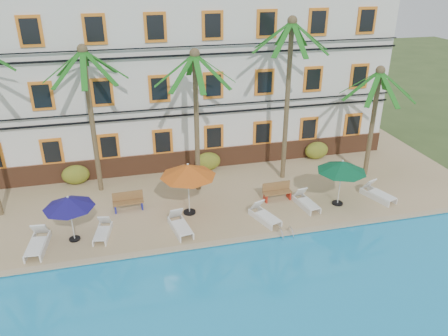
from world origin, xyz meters
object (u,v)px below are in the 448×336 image
object	(u,v)px
umbrella_green	(342,167)
bench_left	(128,201)
lounger_a	(37,243)
lounger_e	(306,202)
lounger_c	(180,225)
lounger_f	(378,193)
palm_e	(375,106)
palm_c	(196,103)
umbrella_blue	(68,203)
lounger_b	(103,231)
pool_ladder	(285,235)
bench_right	(277,191)
lounger_d	(264,215)
palm_d	(288,81)
palm_b	(89,101)
umbrella_red	(188,171)

from	to	relation	value
umbrella_green	bench_left	world-z (taller)	umbrella_green
lounger_a	lounger_e	world-z (taller)	lounger_a
lounger_c	lounger_f	world-z (taller)	same
palm_e	lounger_a	distance (m)	18.22
palm_c	umbrella_blue	xyz separation A→B (m)	(-6.27, -3.44, -2.95)
lounger_b	pool_ladder	world-z (taller)	lounger_b
lounger_c	lounger_a	bearing A→B (deg)	179.66
palm_e	lounger_c	distance (m)	12.43
umbrella_green	bench_right	distance (m)	3.52
lounger_d	palm_e	bearing A→B (deg)	24.70
palm_d	lounger_b	world-z (taller)	palm_d
palm_d	bench_left	world-z (taller)	palm_d
palm_b	lounger_d	bearing A→B (deg)	-33.71
palm_c	lounger_e	xyz separation A→B (m)	(4.91, -3.18, -4.57)
umbrella_green	lounger_b	distance (m)	11.78
bench_right	palm_d	bearing A→B (deg)	62.50
palm_b	palm_d	size ratio (longest dim) A/B	0.87
lounger_a	lounger_b	xyz separation A→B (m)	(2.71, 0.36, -0.05)
umbrella_red	bench_left	bearing A→B (deg)	159.52
palm_e	umbrella_blue	world-z (taller)	palm_e
palm_b	palm_e	distance (m)	15.06
umbrella_blue	lounger_c	world-z (taller)	umbrella_blue
umbrella_blue	lounger_c	size ratio (longest dim) A/B	1.12
palm_e	lounger_c	bearing A→B (deg)	-163.92
palm_b	lounger_d	size ratio (longest dim) A/B	4.00
palm_b	bench_left	distance (m)	5.32
palm_b	lounger_a	distance (m)	7.28
palm_e	umbrella_green	world-z (taller)	palm_e
umbrella_green	palm_c	bearing A→B (deg)	153.21
lounger_e	palm_d	bearing A→B (deg)	89.03
palm_c	bench_right	distance (m)	6.13
palm_c	lounger_d	distance (m)	6.49
lounger_f	bench_left	bearing A→B (deg)	171.21
palm_b	lounger_a	world-z (taller)	palm_b
palm_b	palm_c	distance (m)	5.29
umbrella_red	lounger_e	bearing A→B (deg)	-7.66
umbrella_red	lounger_c	size ratio (longest dim) A/B	1.36
palm_c	lounger_a	size ratio (longest dim) A/B	3.70
palm_b	lounger_b	size ratio (longest dim) A/B	4.46
lounger_a	lounger_e	size ratio (longest dim) A/B	1.10
palm_c	umbrella_green	xyz separation A→B (m)	(6.60, -3.33, -2.73)
umbrella_blue	lounger_e	size ratio (longest dim) A/B	1.20
lounger_d	palm_b	bearing A→B (deg)	146.29
lounger_a	lounger_c	distance (m)	6.16
palm_c	lounger_d	world-z (taller)	palm_c
lounger_a	lounger_d	xyz separation A→B (m)	(10.20, -0.13, -0.02)
lounger_a	bench_right	world-z (taller)	lounger_a
palm_b	lounger_c	world-z (taller)	palm_b
umbrella_green	lounger_a	world-z (taller)	umbrella_green
lounger_d	bench_left	distance (m)	6.78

